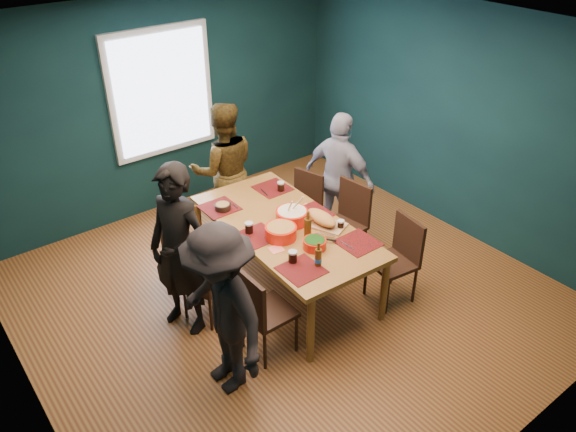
{
  "coord_description": "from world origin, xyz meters",
  "views": [
    {
      "loc": [
        -2.81,
        -3.67,
        3.83
      ],
      "look_at": [
        0.12,
        0.11,
        0.89
      ],
      "focal_mm": 35.0,
      "sensor_mm": 36.0,
      "label": 1
    }
  ],
  "objects_px": {
    "chair_right_mid": "(348,217)",
    "person_back": "(224,170)",
    "chair_right_far": "(304,202)",
    "bowl_herbs": "(315,243)",
    "dining_table": "(285,231)",
    "bowl_salad": "(281,232)",
    "chair_left_mid": "(201,280)",
    "person_near_left": "(221,311)",
    "bowl_dumpling": "(292,216)",
    "person_right": "(340,178)",
    "chair_left_near": "(261,308)",
    "chair_left_far": "(177,249)",
    "chair_right_near": "(400,254)",
    "cutting_board": "(321,219)",
    "person_far_left": "(179,251)"
  },
  "relations": [
    {
      "from": "chair_right_mid",
      "to": "bowl_dumpling",
      "type": "relative_size",
      "value": 2.9
    },
    {
      "from": "chair_right_near",
      "to": "person_far_left",
      "type": "relative_size",
      "value": 0.53
    },
    {
      "from": "chair_left_near",
      "to": "cutting_board",
      "type": "height_order",
      "value": "cutting_board"
    },
    {
      "from": "chair_left_far",
      "to": "person_near_left",
      "type": "xyz_separation_m",
      "value": [
        -0.3,
        -1.37,
        0.27
      ]
    },
    {
      "from": "chair_left_mid",
      "to": "chair_right_mid",
      "type": "relative_size",
      "value": 0.89
    },
    {
      "from": "chair_left_far",
      "to": "bowl_dumpling",
      "type": "distance_m",
      "value": 1.23
    },
    {
      "from": "chair_left_far",
      "to": "person_far_left",
      "type": "xyz_separation_m",
      "value": [
        -0.21,
        -0.5,
        0.34
      ]
    },
    {
      "from": "chair_left_mid",
      "to": "person_right",
      "type": "relative_size",
      "value": 0.53
    },
    {
      "from": "cutting_board",
      "to": "person_back",
      "type": "bearing_deg",
      "value": 72.8
    },
    {
      "from": "person_far_left",
      "to": "bowl_dumpling",
      "type": "relative_size",
      "value": 5.27
    },
    {
      "from": "dining_table",
      "to": "chair_left_near",
      "type": "xyz_separation_m",
      "value": [
        -0.76,
        -0.63,
        -0.19
      ]
    },
    {
      "from": "chair_right_near",
      "to": "person_right",
      "type": "height_order",
      "value": "person_right"
    },
    {
      "from": "chair_right_mid",
      "to": "person_back",
      "type": "relative_size",
      "value": 0.58
    },
    {
      "from": "dining_table",
      "to": "person_right",
      "type": "xyz_separation_m",
      "value": [
        1.12,
        0.42,
        0.07
      ]
    },
    {
      "from": "chair_right_far",
      "to": "bowl_herbs",
      "type": "height_order",
      "value": "bowl_herbs"
    },
    {
      "from": "chair_left_far",
      "to": "chair_left_mid",
      "type": "relative_size",
      "value": 1.07
    },
    {
      "from": "chair_left_mid",
      "to": "person_right",
      "type": "height_order",
      "value": "person_right"
    },
    {
      "from": "dining_table",
      "to": "chair_left_far",
      "type": "bearing_deg",
      "value": 146.65
    },
    {
      "from": "chair_left_near",
      "to": "person_far_left",
      "type": "xyz_separation_m",
      "value": [
        -0.35,
        0.78,
        0.33
      ]
    },
    {
      "from": "person_back",
      "to": "bowl_herbs",
      "type": "height_order",
      "value": "person_back"
    },
    {
      "from": "chair_right_near",
      "to": "bowl_dumpling",
      "type": "height_order",
      "value": "bowl_dumpling"
    },
    {
      "from": "chair_left_near",
      "to": "bowl_salad",
      "type": "distance_m",
      "value": 0.82
    },
    {
      "from": "person_right",
      "to": "chair_left_near",
      "type": "bearing_deg",
      "value": 106.65
    },
    {
      "from": "bowl_herbs",
      "to": "person_near_left",
      "type": "bearing_deg",
      "value": -169.25
    },
    {
      "from": "chair_left_mid",
      "to": "person_back",
      "type": "bearing_deg",
      "value": 30.52
    },
    {
      "from": "chair_left_far",
      "to": "person_far_left",
      "type": "distance_m",
      "value": 0.64
    },
    {
      "from": "person_near_left",
      "to": "bowl_herbs",
      "type": "bearing_deg",
      "value": 100.54
    },
    {
      "from": "chair_right_near",
      "to": "person_back",
      "type": "bearing_deg",
      "value": 115.53
    },
    {
      "from": "person_far_left",
      "to": "person_near_left",
      "type": "xyz_separation_m",
      "value": [
        -0.1,
        -0.87,
        -0.06
      ]
    },
    {
      "from": "dining_table",
      "to": "bowl_salad",
      "type": "xyz_separation_m",
      "value": [
        -0.18,
        -0.16,
        0.14
      ]
    },
    {
      "from": "chair_left_mid",
      "to": "person_right",
      "type": "xyz_separation_m",
      "value": [
        2.06,
        0.32,
        0.3
      ]
    },
    {
      "from": "dining_table",
      "to": "bowl_herbs",
      "type": "relative_size",
      "value": 9.76
    },
    {
      "from": "chair_right_near",
      "to": "bowl_salad",
      "type": "bearing_deg",
      "value": 154.99
    },
    {
      "from": "dining_table",
      "to": "bowl_herbs",
      "type": "distance_m",
      "value": 0.51
    },
    {
      "from": "chair_left_near",
      "to": "chair_left_far",
      "type": "bearing_deg",
      "value": 96.15
    },
    {
      "from": "dining_table",
      "to": "person_right",
      "type": "height_order",
      "value": "person_right"
    },
    {
      "from": "person_near_left",
      "to": "bowl_dumpling",
      "type": "bearing_deg",
      "value": 118.84
    },
    {
      "from": "chair_left_near",
      "to": "chair_right_mid",
      "type": "bearing_deg",
      "value": 20.92
    },
    {
      "from": "dining_table",
      "to": "chair_left_mid",
      "type": "distance_m",
      "value": 0.98
    },
    {
      "from": "person_right",
      "to": "person_near_left",
      "type": "bearing_deg",
      "value": 103.58
    },
    {
      "from": "dining_table",
      "to": "person_back",
      "type": "bearing_deg",
      "value": 87.08
    },
    {
      "from": "person_back",
      "to": "bowl_herbs",
      "type": "relative_size",
      "value": 7.49
    },
    {
      "from": "chair_left_far",
      "to": "chair_right_far",
      "type": "relative_size",
      "value": 1.04
    },
    {
      "from": "chair_right_far",
      "to": "bowl_herbs",
      "type": "bearing_deg",
      "value": -142.01
    },
    {
      "from": "person_back",
      "to": "bowl_herbs",
      "type": "bearing_deg",
      "value": 107.43
    },
    {
      "from": "person_right",
      "to": "bowl_herbs",
      "type": "xyz_separation_m",
      "value": [
        -1.15,
        -0.91,
        0.06
      ]
    },
    {
      "from": "person_far_left",
      "to": "person_right",
      "type": "xyz_separation_m",
      "value": [
        2.22,
        0.26,
        -0.07
      ]
    },
    {
      "from": "chair_left_mid",
      "to": "person_back",
      "type": "height_order",
      "value": "person_back"
    },
    {
      "from": "chair_left_mid",
      "to": "chair_right_near",
      "type": "xyz_separation_m",
      "value": [
        1.78,
        -0.91,
        0.04
      ]
    },
    {
      "from": "person_near_left",
      "to": "bowl_dumpling",
      "type": "xyz_separation_m",
      "value": [
        1.28,
        0.71,
        0.08
      ]
    }
  ]
}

